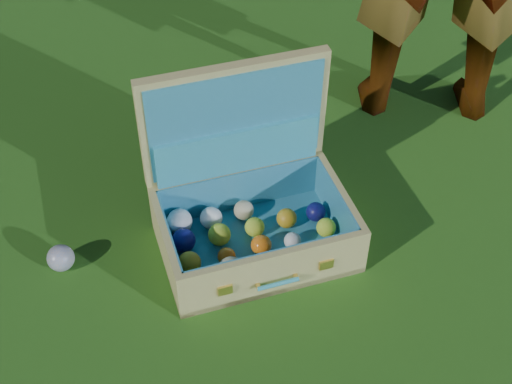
% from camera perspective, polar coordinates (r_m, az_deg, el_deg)
% --- Properties ---
extents(ground, '(60.00, 60.00, 0.00)m').
position_cam_1_polar(ground, '(1.98, 4.48, -5.18)').
color(ground, '#215114').
rests_on(ground, ground).
extents(stray_ball, '(0.07, 0.07, 0.07)m').
position_cam_1_polar(stray_ball, '(2.00, -15.36, -5.11)').
color(stray_ball, '#436AAE').
rests_on(stray_ball, ground).
extents(suitcase, '(0.60, 0.52, 0.50)m').
position_cam_1_polar(suitcase, '(1.93, -0.81, -0.57)').
color(suitcase, tan).
rests_on(suitcase, ground).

